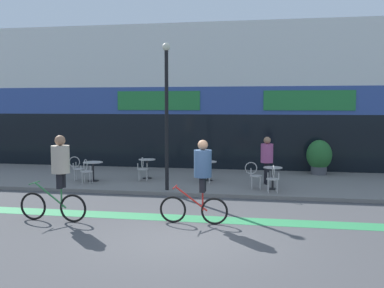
# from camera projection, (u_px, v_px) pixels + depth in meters

# --- Properties ---
(ground_plane) EXTENTS (120.00, 120.00, 0.00)m
(ground_plane) POSITION_uv_depth(u_px,v_px,m) (189.00, 239.00, 9.82)
(ground_plane) COLOR #424244
(sidewalk_slab) EXTENTS (40.00, 5.50, 0.12)m
(sidewalk_slab) POSITION_uv_depth(u_px,v_px,m) (224.00, 181.00, 16.92)
(sidewalk_slab) COLOR slate
(sidewalk_slab) RESTS_ON ground
(storefront_facade) EXTENTS (40.00, 4.06, 6.50)m
(storefront_facade) POSITION_uv_depth(u_px,v_px,m) (235.00, 99.00, 21.27)
(storefront_facade) COLOR silver
(storefront_facade) RESTS_ON ground
(bike_lane_stripe) EXTENTS (36.00, 0.70, 0.01)m
(bike_lane_stripe) POSITION_uv_depth(u_px,v_px,m) (202.00, 219.00, 11.55)
(bike_lane_stripe) COLOR #2D844C
(bike_lane_stripe) RESTS_ON ground
(bistro_table_0) EXTENTS (0.72, 0.72, 0.71)m
(bistro_table_0) POSITION_uv_depth(u_px,v_px,m) (93.00, 167.00, 16.57)
(bistro_table_0) COLOR black
(bistro_table_0) RESTS_ON sidewalk_slab
(bistro_table_1) EXTENTS (0.64, 0.64, 0.74)m
(bistro_table_1) POSITION_uv_depth(u_px,v_px,m) (147.00, 165.00, 17.16)
(bistro_table_1) COLOR black
(bistro_table_1) RESTS_ON sidewalk_slab
(bistro_table_2) EXTENTS (0.66, 0.66, 0.72)m
(bistro_table_2) POSITION_uv_depth(u_px,v_px,m) (208.00, 167.00, 16.68)
(bistro_table_2) COLOR black
(bistro_table_2) RESTS_ON sidewalk_slab
(bistro_table_3) EXTENTS (0.63, 0.63, 0.74)m
(bistro_table_3) POSITION_uv_depth(u_px,v_px,m) (273.00, 174.00, 14.97)
(bistro_table_3) COLOR black
(bistro_table_3) RESTS_ON sidewalk_slab
(cafe_chair_0_near) EXTENTS (0.44, 0.59, 0.90)m
(cafe_chair_0_near) POSITION_uv_depth(u_px,v_px,m) (86.00, 170.00, 15.96)
(cafe_chair_0_near) COLOR #B7B2AD
(cafe_chair_0_near) RESTS_ON sidewalk_slab
(cafe_chair_0_side) EXTENTS (0.60, 0.45, 0.90)m
(cafe_chair_0_side) POSITION_uv_depth(u_px,v_px,m) (77.00, 167.00, 16.67)
(cafe_chair_0_side) COLOR #B7B2AD
(cafe_chair_0_side) RESTS_ON sidewalk_slab
(cafe_chair_1_near) EXTENTS (0.45, 0.60, 0.90)m
(cafe_chair_1_near) POSITION_uv_depth(u_px,v_px,m) (143.00, 167.00, 16.55)
(cafe_chair_1_near) COLOR #B7B2AD
(cafe_chair_1_near) RESTS_ON sidewalk_slab
(cafe_chair_2_near) EXTENTS (0.42, 0.59, 0.90)m
(cafe_chair_2_near) POSITION_uv_depth(u_px,v_px,m) (205.00, 169.00, 16.07)
(cafe_chair_2_near) COLOR #B7B2AD
(cafe_chair_2_near) RESTS_ON sidewalk_slab
(cafe_chair_3_near) EXTENTS (0.45, 0.60, 0.90)m
(cafe_chair_3_near) POSITION_uv_depth(u_px,v_px,m) (273.00, 177.00, 14.35)
(cafe_chair_3_near) COLOR #B7B2AD
(cafe_chair_3_near) RESTS_ON sidewalk_slab
(cafe_chair_3_side) EXTENTS (0.59, 0.43, 0.90)m
(cafe_chair_3_side) POSITION_uv_depth(u_px,v_px,m) (254.00, 173.00, 15.07)
(cafe_chair_3_side) COLOR #B7B2AD
(cafe_chair_3_side) RESTS_ON sidewalk_slab
(planter_pot) EXTENTS (1.01, 1.01, 1.40)m
(planter_pot) POSITION_uv_depth(u_px,v_px,m) (319.00, 156.00, 18.15)
(planter_pot) COLOR #4C4C51
(planter_pot) RESTS_ON sidewalk_slab
(lamp_post) EXTENTS (0.26, 0.26, 4.81)m
(lamp_post) POSITION_uv_depth(u_px,v_px,m) (167.00, 105.00, 14.66)
(lamp_post) COLOR black
(lamp_post) RESTS_ON sidewalk_slab
(cyclist_0) EXTENTS (1.71, 0.48, 2.09)m
(cyclist_0) POSITION_uv_depth(u_px,v_px,m) (200.00, 175.00, 10.99)
(cyclist_0) COLOR black
(cyclist_0) RESTS_ON ground
(cyclist_1) EXTENTS (1.82, 0.50, 2.19)m
(cyclist_1) POSITION_uv_depth(u_px,v_px,m) (58.00, 172.00, 11.22)
(cyclist_1) COLOR black
(cyclist_1) RESTS_ON ground
(pedestrian_near_end) EXTENTS (0.53, 0.53, 1.69)m
(pedestrian_near_end) POSITION_uv_depth(u_px,v_px,m) (267.00, 156.00, 15.90)
(pedestrian_near_end) COLOR black
(pedestrian_near_end) RESTS_ON sidewalk_slab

